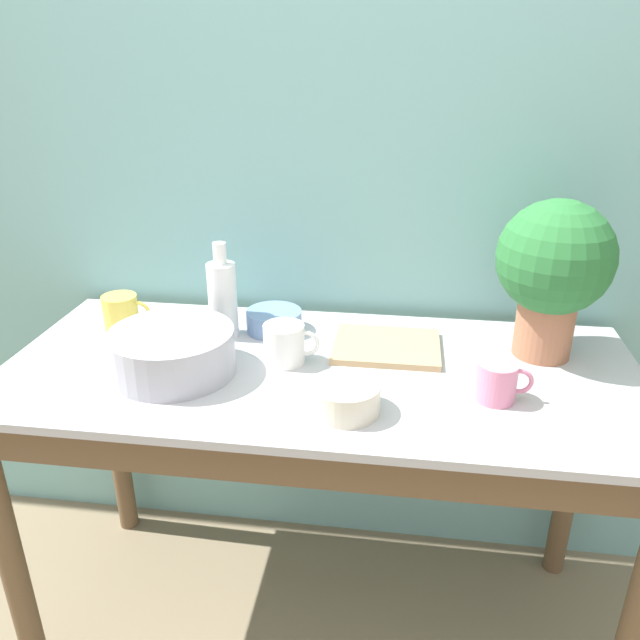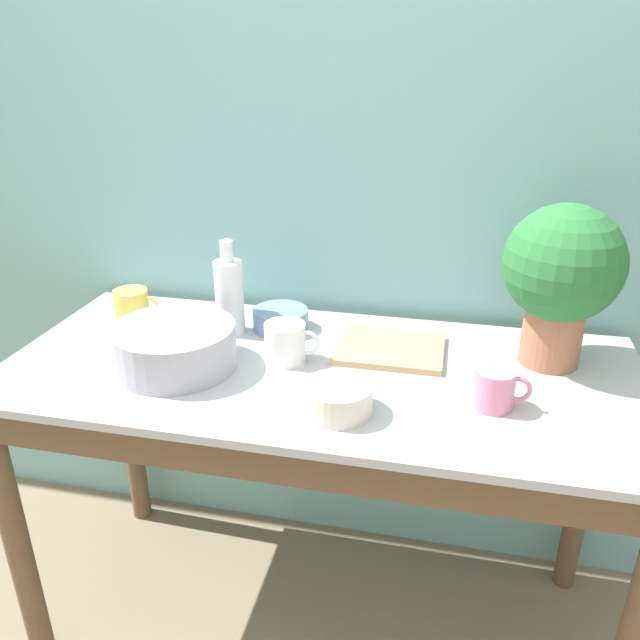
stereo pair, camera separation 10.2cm
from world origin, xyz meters
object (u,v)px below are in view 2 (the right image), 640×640
bottle_tall (229,295)px  mug_white (286,343)px  mug_pink (495,389)px  bowl_small_blue (281,319)px  mug_yellow (133,308)px  bowl_small_cream (338,398)px  potted_plant (562,272)px  tray_board (390,349)px  bowl_wash_large (175,347)px

bottle_tall → mug_white: 0.23m
mug_white → mug_pink: bearing=-12.7°
bowl_small_blue → mug_white: bearing=-70.0°
mug_pink → mug_yellow: size_ratio=0.93×
mug_pink → bowl_small_cream: bearing=-163.9°
potted_plant → tray_board: size_ratio=1.46×
potted_plant → mug_yellow: (-1.07, -0.01, -0.18)m
mug_pink → tray_board: bearing=139.1°
potted_plant → bowl_small_cream: bearing=-144.0°
bottle_tall → tray_board: 0.43m
bowl_small_cream → tray_board: (0.07, 0.30, -0.02)m
potted_plant → bowl_small_cream: size_ratio=2.64×
bottle_tall → mug_pink: bearing=-19.5°
mug_white → mug_yellow: (-0.46, 0.12, 0.00)m
bottle_tall → mug_yellow: bearing=-177.5°
bowl_small_blue → bowl_small_cream: bowl_small_cream is taller
bowl_wash_large → tray_board: 0.52m
potted_plant → mug_white: (-0.61, -0.13, -0.18)m
mug_white → mug_yellow: bearing=165.8°
bowl_wash_large → mug_pink: (0.72, -0.02, -0.01)m
bottle_tall → bowl_small_cream: size_ratio=1.73×
mug_white → bowl_small_cream: mug_white is taller
mug_white → mug_yellow: 0.47m
bowl_wash_large → mug_white: bowl_wash_large is taller
mug_white → bowl_small_cream: (0.16, -0.20, -0.02)m
bottle_tall → bowl_small_blue: size_ratio=1.71×
tray_board → mug_yellow: bearing=178.8°
mug_yellow → bowl_small_cream: mug_yellow is taller
mug_pink → tray_board: mug_pink is taller
mug_pink → bowl_small_blue: bearing=152.4°
bowl_wash_large → tray_board: bearing=21.1°
potted_plant → mug_pink: (-0.13, -0.23, -0.18)m
bowl_small_blue → bowl_small_cream: 0.44m
bowl_small_blue → tray_board: size_ratio=0.56×
bottle_tall → mug_yellow: size_ratio=1.95×
bottle_tall → mug_white: bearing=-34.6°
bowl_small_cream → bowl_small_blue: bearing=121.3°
mug_pink → bowl_small_blue: 0.61m
mug_pink → tray_board: 0.32m
mug_pink → bowl_small_blue: (-0.54, 0.28, -0.02)m
mug_white → tray_board: bearing=23.1°
mug_white → bowl_small_blue: bearing=110.0°
potted_plant → bowl_small_cream: (-0.45, -0.32, -0.20)m
bottle_tall → tray_board: size_ratio=0.96×
mug_yellow → bowl_small_cream: 0.69m
mug_white → bowl_small_cream: size_ratio=0.93×
bottle_tall → tray_board: (0.42, -0.03, -0.10)m
bowl_wash_large → mug_white: size_ratio=2.13×
bottle_tall → mug_yellow: 0.28m
bottle_tall → mug_pink: bottle_tall is taller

